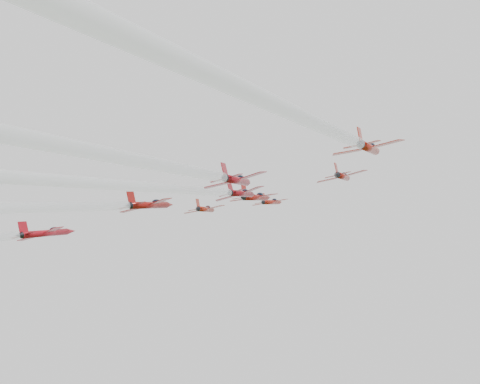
% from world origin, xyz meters
% --- Properties ---
extents(jet_lead, '(8.46, 10.95, 6.51)m').
position_xyz_m(jet_lead, '(-3.26, 25.70, 164.40)').
color(jet_lead, '#AD1D10').
extents(jet_row2_left, '(8.57, 11.09, 6.59)m').
position_xyz_m(jet_row2_left, '(-10.91, 9.45, 155.65)').
color(jet_row2_left, '#A7210F').
extents(jet_row2_center, '(9.97, 12.90, 7.67)m').
position_xyz_m(jet_row2_center, '(-0.18, 9.75, 155.82)').
color(jet_row2_center, '#A1160F').
extents(jet_row2_right, '(9.58, 12.40, 7.37)m').
position_xyz_m(jet_row2_right, '(17.26, 9.88, 155.89)').
color(jet_row2_right, '#9D180F').
extents(jet_center, '(9.20, 88.43, 48.37)m').
position_xyz_m(jet_center, '(1.77, -40.31, 128.79)').
color(jet_center, maroon).
extents(jet_rear_right, '(9.70, 93.22, 51.00)m').
position_xyz_m(jet_rear_right, '(8.40, -58.50, 119.00)').
color(jet_rear_right, maroon).
extents(jet_rear_farright, '(10.00, 96.11, 52.58)m').
position_xyz_m(jet_rear_farright, '(27.93, -58.71, 118.88)').
color(jet_rear_farright, '#B22010').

